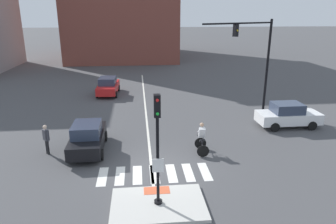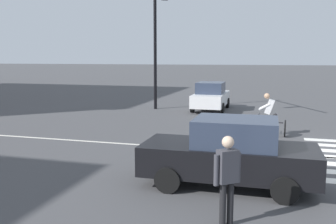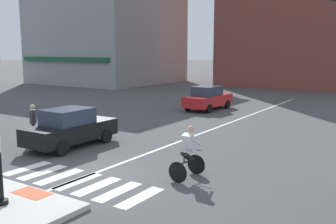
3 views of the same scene
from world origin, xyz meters
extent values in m
plane|color=#474749|center=(0.00, 0.00, 0.00)|extent=(300.00, 300.00, 0.00)
cube|color=beige|center=(0.00, -3.10, 0.07)|extent=(3.75, 2.52, 0.15)
cube|color=#DB5B38|center=(0.00, -2.19, 0.15)|extent=(1.10, 0.60, 0.01)
cylinder|color=black|center=(0.00, -3.10, 0.21)|extent=(0.32, 0.32, 0.12)
cube|color=silver|center=(-2.46, -0.50, 0.00)|extent=(0.44, 1.80, 0.01)
cube|color=silver|center=(-1.64, -0.50, 0.00)|extent=(0.44, 1.80, 0.01)
cube|color=silver|center=(-0.82, -0.50, 0.00)|extent=(0.44, 1.80, 0.01)
cube|color=silver|center=(0.00, -0.50, 0.00)|extent=(0.44, 1.80, 0.01)
cube|color=silver|center=(0.82, -0.50, 0.00)|extent=(0.44, 1.80, 0.01)
cube|color=silver|center=(1.64, -0.50, 0.00)|extent=(0.44, 1.80, 0.01)
cube|color=silver|center=(2.46, -0.50, 0.00)|extent=(0.44, 1.80, 0.01)
cube|color=silver|center=(-0.11, 10.00, 0.00)|extent=(0.14, 28.00, 0.01)
cube|color=gray|center=(-25.45, 29.45, 7.25)|extent=(15.24, 14.81, 14.51)
cube|color=#194C2D|center=(-25.45, 21.90, 3.10)|extent=(13.72, 0.30, 0.50)
cube|color=brown|center=(-2.82, 42.15, 9.79)|extent=(16.74, 21.67, 19.58)
cube|color=black|center=(-3.51, 2.53, 0.65)|extent=(1.75, 4.12, 0.70)
cube|color=#2D384C|center=(-3.51, 2.38, 1.32)|extent=(1.50, 1.92, 0.64)
cylinder|color=black|center=(-4.36, 3.79, 0.30)|extent=(0.19, 0.60, 0.60)
cylinder|color=black|center=(-2.70, 3.81, 0.30)|extent=(0.19, 0.60, 0.60)
cylinder|color=black|center=(-4.33, 1.25, 0.30)|extent=(0.19, 0.60, 0.60)
cylinder|color=black|center=(-2.67, 1.27, 0.30)|extent=(0.19, 0.60, 0.60)
cube|color=red|center=(-3.44, 15.02, 0.65)|extent=(1.90, 4.18, 0.70)
cube|color=#2D384C|center=(-3.44, 14.87, 1.32)|extent=(1.57, 1.97, 0.64)
cylinder|color=black|center=(-4.21, 16.33, 0.30)|extent=(0.21, 0.61, 0.60)
cylinder|color=black|center=(-2.54, 16.25, 0.30)|extent=(0.21, 0.61, 0.60)
cylinder|color=black|center=(-4.33, 13.80, 0.30)|extent=(0.21, 0.61, 0.60)
cylinder|color=black|center=(-2.67, 13.71, 0.30)|extent=(0.21, 0.61, 0.60)
cylinder|color=black|center=(2.75, 2.14, 0.33)|extent=(0.66, 0.08, 0.66)
cylinder|color=black|center=(2.69, 1.09, 0.33)|extent=(0.66, 0.08, 0.66)
cylinder|color=black|center=(2.72, 1.62, 0.55)|extent=(0.11, 0.89, 0.05)
cylinder|color=black|center=(2.71, 1.44, 0.73)|extent=(0.04, 0.04, 0.30)
cylinder|color=black|center=(2.75, 2.09, 0.85)|extent=(0.44, 0.06, 0.04)
cylinder|color=black|center=(2.64, 1.60, 0.73)|extent=(0.14, 0.40, 0.33)
cylinder|color=black|center=(2.80, 1.59, 0.73)|extent=(0.14, 0.40, 0.33)
cube|color=silver|center=(2.72, 1.70, 1.16)|extent=(0.36, 0.40, 0.60)
sphere|color=tan|center=(2.73, 1.82, 1.57)|extent=(0.22, 0.22, 0.22)
cylinder|color=silver|center=(2.58, 1.89, 1.16)|extent=(0.11, 0.46, 0.31)
cylinder|color=silver|center=(2.90, 1.87, 1.16)|extent=(0.11, 0.46, 0.31)
cylinder|color=black|center=(-5.72, 2.36, 0.41)|extent=(0.12, 0.12, 0.82)
cylinder|color=black|center=(-5.62, 2.24, 0.41)|extent=(0.12, 0.12, 0.82)
cube|color=#3F3F47|center=(-5.67, 2.30, 1.12)|extent=(0.40, 0.42, 0.60)
cylinder|color=#3F3F47|center=(-5.82, 2.48, 1.07)|extent=(0.09, 0.09, 0.56)
cylinder|color=#3F3F47|center=(-5.52, 2.12, 1.07)|extent=(0.09, 0.09, 0.56)
sphere|color=beige|center=(-5.67, 2.30, 1.56)|extent=(0.22, 0.22, 0.22)
camera|label=1|loc=(-0.67, -13.75, 7.40)|focal=33.22mm
camera|label=2|loc=(-12.18, 1.54, 3.04)|focal=39.89mm
camera|label=3|loc=(8.65, -8.60, 4.01)|focal=41.14mm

